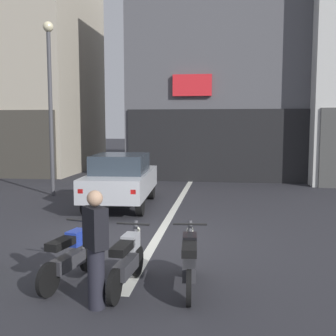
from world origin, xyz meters
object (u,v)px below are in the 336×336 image
motorcycle_black_row_centre (190,261)px  person_by_motorcycles (96,249)px  motorcycle_blue_row_leftmost (70,255)px  motorcycle_silver_row_left_mid (127,260)px  car_silver_crossing_near (121,178)px  street_lamp (50,90)px

motorcycle_black_row_centre → person_by_motorcycles: person_by_motorcycles is taller
motorcycle_blue_row_leftmost → motorcycle_silver_row_left_mid: same height
car_silver_crossing_near → person_by_motorcycles: (1.41, -6.99, -0.03)m
motorcycle_blue_row_leftmost → person_by_motorcycles: size_ratio=0.99×
motorcycle_silver_row_left_mid → car_silver_crossing_near: bearing=105.0°
motorcycle_black_row_centre → motorcycle_blue_row_leftmost: bearing=179.9°
street_lamp → motorcycle_black_row_centre: (5.59, -7.77, -3.30)m
motorcycle_blue_row_leftmost → street_lamp: bearing=115.2°
car_silver_crossing_near → motorcycle_silver_row_left_mid: 6.50m
person_by_motorcycles → car_silver_crossing_near: bearing=101.4°
car_silver_crossing_near → motorcycle_black_row_centre: car_silver_crossing_near is taller
car_silver_crossing_near → motorcycle_black_row_centre: 6.71m
motorcycle_black_row_centre → person_by_motorcycles: size_ratio=1.00×
car_silver_crossing_near → person_by_motorcycles: size_ratio=2.51×
street_lamp → motorcycle_blue_row_leftmost: (3.66, -7.77, -3.30)m
street_lamp → motorcycle_blue_row_leftmost: street_lamp is taller
car_silver_crossing_near → street_lamp: (-2.95, 1.62, 2.87)m
motorcycle_silver_row_left_mid → person_by_motorcycles: (-0.26, -0.73, 0.40)m
motorcycle_blue_row_leftmost → motorcycle_black_row_centre: bearing=-0.1°
motorcycle_blue_row_leftmost → motorcycle_silver_row_left_mid: bearing=-6.8°
motorcycle_silver_row_left_mid → motorcycle_black_row_centre: bearing=6.5°
car_silver_crossing_near → motorcycle_silver_row_left_mid: size_ratio=2.51×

